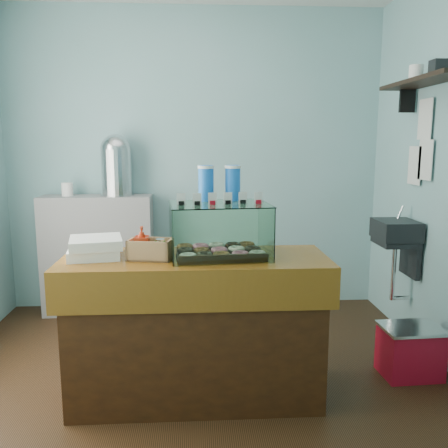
{
  "coord_description": "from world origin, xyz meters",
  "views": [
    {
      "loc": [
        0.01,
        -3.02,
        1.58
      ],
      "look_at": [
        0.18,
        -0.15,
        1.08
      ],
      "focal_mm": 38.0,
      "sensor_mm": 36.0,
      "label": 1
    }
  ],
  "objects": [
    {
      "name": "condiment_crate",
      "position": [
        -0.27,
        -0.28,
        0.97
      ],
      "size": [
        0.27,
        0.2,
        0.19
      ],
      "rotation": [
        0.0,
        0.0,
        -0.2
      ],
      "color": "tan",
      "rests_on": "counter"
    },
    {
      "name": "pastry_boxes",
      "position": [
        -0.6,
        -0.21,
        0.96
      ],
      "size": [
        0.36,
        0.36,
        0.12
      ],
      "rotation": [
        0.0,
        0.0,
        0.16
      ],
      "color": "white",
      "rests_on": "counter"
    },
    {
      "name": "back_shelf",
      "position": [
        -0.9,
        1.32,
        0.55
      ],
      "size": [
        1.0,
        0.32,
        1.1
      ],
      "primitive_type": "cube",
      "color": "gray",
      "rests_on": "ground"
    },
    {
      "name": "room_shell",
      "position": [
        0.03,
        0.01,
        1.71
      ],
      "size": [
        3.54,
        3.04,
        2.82
      ],
      "color": "#76ADAD",
      "rests_on": "ground"
    },
    {
      "name": "counter",
      "position": [
        0.0,
        -0.25,
        0.46
      ],
      "size": [
        1.6,
        0.6,
        0.9
      ],
      "color": "#46220D",
      "rests_on": "ground"
    },
    {
      "name": "display_case",
      "position": [
        0.15,
        -0.2,
        1.07
      ],
      "size": [
        0.62,
        0.48,
        0.54
      ],
      "rotation": [
        0.0,
        0.0,
        0.09
      ],
      "color": "#362010",
      "rests_on": "counter"
    },
    {
      "name": "red_cooler",
      "position": [
        1.46,
        -0.07,
        0.18
      ],
      "size": [
        0.41,
        0.32,
        0.35
      ],
      "rotation": [
        0.0,
        0.0,
        0.05
      ],
      "color": "red",
      "rests_on": "ground"
    },
    {
      "name": "coffee_urn",
      "position": [
        -0.7,
        1.32,
        1.39
      ],
      "size": [
        0.3,
        0.3,
        0.55
      ],
      "color": "silver",
      "rests_on": "back_shelf"
    },
    {
      "name": "ground",
      "position": [
        0.0,
        0.0,
        0.0
      ],
      "size": [
        3.5,
        3.5,
        0.0
      ],
      "primitive_type": "plane",
      "color": "black",
      "rests_on": "ground"
    }
  ]
}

